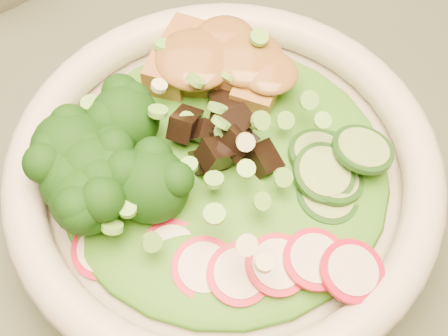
# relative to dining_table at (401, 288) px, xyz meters

# --- Properties ---
(dining_table) EXTENTS (1.20, 0.80, 0.75)m
(dining_table) POSITION_rel_dining_table_xyz_m (0.00, 0.00, 0.00)
(dining_table) COLOR black
(dining_table) RESTS_ON ground
(salad_bowl) EXTENTS (0.28, 0.28, 0.07)m
(salad_bowl) POSITION_rel_dining_table_xyz_m (-0.15, -0.01, 0.15)
(salad_bowl) COLOR silver
(salad_bowl) RESTS_ON dining_table
(lettuce_bed) EXTENTS (0.21, 0.21, 0.02)m
(lettuce_bed) POSITION_rel_dining_table_xyz_m (-0.15, -0.01, 0.18)
(lettuce_bed) COLOR #296C16
(lettuce_bed) RESTS_ON salad_bowl
(broccoli_florets) EXTENTS (0.09, 0.09, 0.04)m
(broccoli_florets) POSITION_rel_dining_table_xyz_m (-0.21, -0.03, 0.19)
(broccoli_florets) COLOR black
(broccoli_florets) RESTS_ON salad_bowl
(radish_slices) EXTENTS (0.12, 0.06, 0.02)m
(radish_slices) POSITION_rel_dining_table_xyz_m (-0.13, -0.07, 0.18)
(radish_slices) COLOR #B90E2D
(radish_slices) RESTS_ON salad_bowl
(cucumber_slices) EXTENTS (0.08, 0.08, 0.04)m
(cucumber_slices) POSITION_rel_dining_table_xyz_m (-0.09, 0.01, 0.19)
(cucumber_slices) COLOR #9AC86F
(cucumber_slices) RESTS_ON salad_bowl
(mushroom_heap) EXTENTS (0.08, 0.08, 0.04)m
(mushroom_heap) POSITION_rel_dining_table_xyz_m (-0.15, 0.00, 0.19)
(mushroom_heap) COLOR black
(mushroom_heap) RESTS_ON salad_bowl
(tofu_cubes) EXTENTS (0.10, 0.08, 0.04)m
(tofu_cubes) POSITION_rel_dining_table_xyz_m (-0.17, 0.05, 0.19)
(tofu_cubes) COLOR #9A6833
(tofu_cubes) RESTS_ON salad_bowl
(peanut_sauce) EXTENTS (0.07, 0.06, 0.02)m
(peanut_sauce) POSITION_rel_dining_table_xyz_m (-0.17, 0.05, 0.20)
(peanut_sauce) COLOR brown
(peanut_sauce) RESTS_ON tofu_cubes
(scallion_garnish) EXTENTS (0.20, 0.20, 0.02)m
(scallion_garnish) POSITION_rel_dining_table_xyz_m (-0.15, -0.01, 0.20)
(scallion_garnish) COLOR #6CBE43
(scallion_garnish) RESTS_ON salad_bowl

